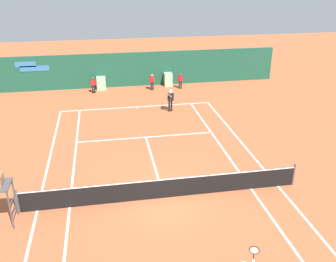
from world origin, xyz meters
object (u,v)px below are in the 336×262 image
ball_kid_centre_post (152,81)px  tennis_ball_near_service_line (140,134)px  player_on_baseline (171,99)px  ball_kid_right_post (93,84)px  tennis_ball_by_sideline (239,164)px  ball_kid_left_post (180,80)px

ball_kid_centre_post → tennis_ball_near_service_line: size_ratio=19.63×
player_on_baseline → ball_kid_right_post: player_on_baseline is taller
ball_kid_centre_post → tennis_ball_near_service_line: (-1.95, -8.69, -0.73)m
tennis_ball_near_service_line → player_on_baseline: bearing=54.9°
tennis_ball_by_sideline → ball_kid_right_post: bearing=118.6°
ball_kid_centre_post → ball_kid_right_post: (-4.68, -0.00, -0.02)m
ball_kid_centre_post → player_on_baseline: bearing=85.5°
ball_kid_right_post → tennis_ball_near_service_line: bearing=107.2°
player_on_baseline → tennis_ball_by_sideline: player_on_baseline is taller
player_on_baseline → tennis_ball_by_sideline: bearing=88.0°
tennis_ball_near_service_line → tennis_ball_by_sideline: bearing=-45.4°
ball_kid_left_post → ball_kid_centre_post: bearing=7.1°
player_on_baseline → tennis_ball_near_service_line: bearing=39.1°
ball_kid_centre_post → ball_kid_right_post: size_ratio=1.02×
player_on_baseline → tennis_ball_near_service_line: (-2.52, -3.58, -0.91)m
player_on_baseline → ball_kid_centre_post: size_ratio=1.34×
tennis_ball_by_sideline → tennis_ball_near_service_line: 6.43m
player_on_baseline → ball_kid_right_post: bearing=-60.0°
ball_kid_centre_post → tennis_ball_by_sideline: size_ratio=19.63×
ball_kid_right_post → ball_kid_centre_post: bearing=179.7°
ball_kid_right_post → tennis_ball_by_sideline: bearing=118.4°
player_on_baseline → tennis_ball_by_sideline: size_ratio=26.29×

